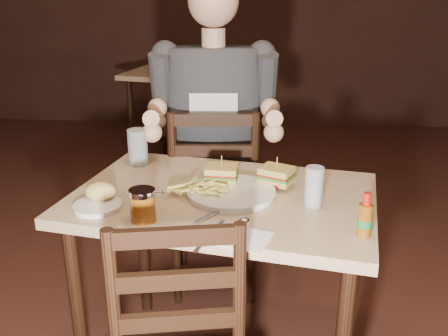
# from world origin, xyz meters

# --- Properties ---
(room_shell) EXTENTS (7.00, 7.00, 7.00)m
(room_shell) POSITION_xyz_m (0.00, 0.00, 1.40)
(room_shell) COLOR black
(room_shell) RESTS_ON ground
(main_table) EXTENTS (1.18, 0.90, 0.77)m
(main_table) POSITION_xyz_m (0.04, -0.29, 0.67)
(main_table) COLOR tan
(main_table) RESTS_ON ground
(bg_table) EXTENTS (0.96, 0.96, 0.77)m
(bg_table) POSITION_xyz_m (-0.55, 2.39, 0.68)
(bg_table) COLOR tan
(bg_table) RESTS_ON ground
(chair_far) EXTENTS (0.48, 0.52, 0.96)m
(chair_far) POSITION_xyz_m (-0.05, 0.33, 0.48)
(chair_far) COLOR black
(chair_far) RESTS_ON ground
(bg_chair_far) EXTENTS (0.39, 0.43, 0.84)m
(bg_chair_far) POSITION_xyz_m (-0.55, 2.94, 0.42)
(bg_chair_far) COLOR black
(bg_chair_far) RESTS_ON ground
(bg_chair_near) EXTENTS (0.52, 0.54, 0.84)m
(bg_chair_near) POSITION_xyz_m (-0.55, 1.84, 0.42)
(bg_chair_near) COLOR black
(bg_chair_near) RESTS_ON ground
(diner) EXTENTS (0.62, 0.50, 1.02)m
(diner) POSITION_xyz_m (-0.05, 0.27, 1.01)
(diner) COLOR #333338
(diner) RESTS_ON chair_far
(dinner_plate) EXTENTS (0.36, 0.36, 0.02)m
(dinner_plate) POSITION_xyz_m (0.07, -0.31, 0.78)
(dinner_plate) COLOR white
(dinner_plate) RESTS_ON main_table
(sandwich_left) EXTENTS (0.12, 0.10, 0.10)m
(sandwich_left) POSITION_xyz_m (0.02, -0.21, 0.84)
(sandwich_left) COLOR #D9B95B
(sandwich_left) RESTS_ON dinner_plate
(sandwich_right) EXTENTS (0.14, 0.13, 0.10)m
(sandwich_right) POSITION_xyz_m (0.23, -0.21, 0.84)
(sandwich_right) COLOR #D9B95B
(sandwich_right) RESTS_ON dinner_plate
(fries_pile) EXTENTS (0.27, 0.21, 0.04)m
(fries_pile) POSITION_xyz_m (-0.05, -0.31, 0.81)
(fries_pile) COLOR #E4D358
(fries_pile) RESTS_ON dinner_plate
(ketchup_dollop) EXTENTS (0.04, 0.04, 0.01)m
(ketchup_dollop) POSITION_xyz_m (0.23, -0.25, 0.79)
(ketchup_dollop) COLOR maroon
(ketchup_dollop) RESTS_ON dinner_plate
(glass_left) EXTENTS (0.09, 0.09, 0.15)m
(glass_left) POSITION_xyz_m (-0.34, -0.00, 0.84)
(glass_left) COLOR silver
(glass_left) RESTS_ON main_table
(glass_right) EXTENTS (0.07, 0.07, 0.14)m
(glass_right) POSITION_xyz_m (0.35, -0.37, 0.84)
(glass_right) COLOR silver
(glass_right) RESTS_ON main_table
(hot_sauce) EXTENTS (0.05, 0.05, 0.14)m
(hot_sauce) POSITION_xyz_m (0.48, -0.58, 0.84)
(hot_sauce) COLOR brown
(hot_sauce) RESTS_ON main_table
(salt_shaker) EXTENTS (0.04, 0.04, 0.06)m
(salt_shaker) POSITION_xyz_m (0.12, -0.61, 0.80)
(salt_shaker) COLOR white
(salt_shaker) RESTS_ON main_table
(syrup_dispenser) EXTENTS (0.10, 0.10, 0.11)m
(syrup_dispenser) POSITION_xyz_m (-0.20, -0.53, 0.82)
(syrup_dispenser) COLOR brown
(syrup_dispenser) RESTS_ON main_table
(napkin) EXTENTS (0.18, 0.18, 0.00)m
(napkin) POSITION_xyz_m (0.12, -0.62, 0.77)
(napkin) COLOR white
(napkin) RESTS_ON main_table
(knife) EXTENTS (0.08, 0.20, 0.00)m
(knife) POSITION_xyz_m (0.02, -0.62, 0.78)
(knife) COLOR silver
(knife) RESTS_ON napkin
(fork) EXTENTS (0.12, 0.15, 0.01)m
(fork) POSITION_xyz_m (0.02, -0.47, 0.78)
(fork) COLOR silver
(fork) RESTS_ON napkin
(side_plate) EXTENTS (0.18, 0.18, 0.01)m
(side_plate) POSITION_xyz_m (-0.37, -0.45, 0.78)
(side_plate) COLOR white
(side_plate) RESTS_ON main_table
(bread_roll) EXTENTS (0.12, 0.11, 0.06)m
(bread_roll) POSITION_xyz_m (-0.38, -0.40, 0.81)
(bread_roll) COLOR #DCBC68
(bread_roll) RESTS_ON side_plate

